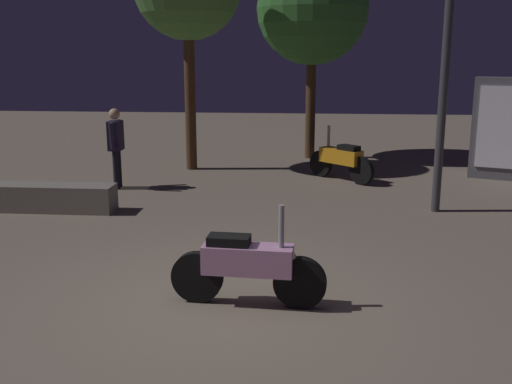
% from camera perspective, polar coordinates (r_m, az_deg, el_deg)
% --- Properties ---
extents(ground_plane, '(40.00, 40.00, 0.00)m').
position_cam_1_polar(ground_plane, '(6.55, -4.20, -10.61)').
color(ground_plane, '#756656').
extents(motorcycle_pink_foreground, '(1.66, 0.36, 1.11)m').
position_cam_1_polar(motorcycle_pink_foreground, '(6.40, -0.81, -6.96)').
color(motorcycle_pink_foreground, black).
rests_on(motorcycle_pink_foreground, ground_plane).
extents(motorcycle_orange_parked_left, '(1.27, 1.21, 1.11)m').
position_cam_1_polar(motorcycle_orange_parked_left, '(12.62, 8.02, 3.04)').
color(motorcycle_orange_parked_left, black).
rests_on(motorcycle_orange_parked_left, ground_plane).
extents(person_rider_beside, '(0.25, 0.66, 1.56)m').
position_cam_1_polar(person_rider_beside, '(12.01, -13.08, 4.65)').
color(person_rider_beside, black).
rests_on(person_rider_beside, ground_plane).
extents(streetlamp_near, '(0.36, 0.36, 4.94)m').
position_cam_1_polar(streetlamp_near, '(10.30, 17.71, 15.40)').
color(streetlamp_near, '#38383D').
rests_on(streetlamp_near, ground_plane).
extents(tree_center_bg, '(2.68, 2.68, 4.96)m').
position_cam_1_polar(tree_center_bg, '(15.11, 5.36, 16.82)').
color(tree_center_bg, '#4C331E').
rests_on(tree_center_bg, ground_plane).
extents(planter_wall_low, '(3.65, 0.50, 0.45)m').
position_cam_1_polar(planter_wall_low, '(11.05, -22.33, -0.42)').
color(planter_wall_low, gray).
rests_on(planter_wall_low, ground_plane).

